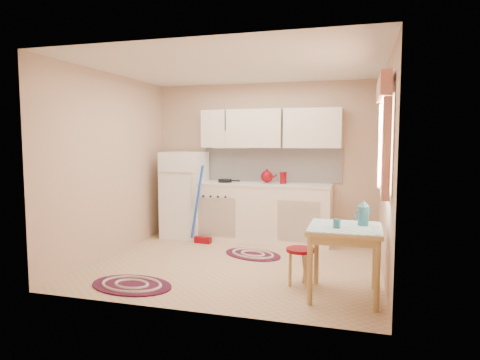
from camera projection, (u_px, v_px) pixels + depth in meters
name	position (u px, v px, depth m)	size (l,w,h in m)	color
room_shell	(253.00, 140.00, 5.57)	(3.64, 3.60, 2.52)	tan
fridge	(185.00, 194.00, 7.00)	(0.65, 0.60, 1.40)	white
broom	(203.00, 205.00, 6.56)	(0.28, 0.12, 1.20)	blue
base_cabinets	(259.00, 213.00, 6.74)	(2.25, 0.60, 0.88)	white
countertop	(259.00, 184.00, 6.70)	(2.27, 0.62, 0.04)	silver
frying_pan	(225.00, 181.00, 6.79)	(0.22, 0.22, 0.05)	black
red_kettle	(267.00, 177.00, 6.65)	(0.21, 0.19, 0.21)	maroon
red_canister	(283.00, 179.00, 6.58)	(0.10, 0.10, 0.16)	maroon
table	(344.00, 262.00, 4.34)	(0.72, 0.72, 0.72)	tan
stool	(300.00, 267.00, 4.67)	(0.31, 0.31, 0.42)	maroon
coffee_pot	(363.00, 213.00, 4.36)	(0.13, 0.12, 0.27)	#2B6F83
mug	(337.00, 224.00, 4.22)	(0.07, 0.07, 0.10)	#2B6F83
rug_center	(253.00, 254.00, 5.94)	(0.85, 0.57, 0.02)	maroon
rug_left	(132.00, 285.00, 4.69)	(0.95, 0.64, 0.02)	maroon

